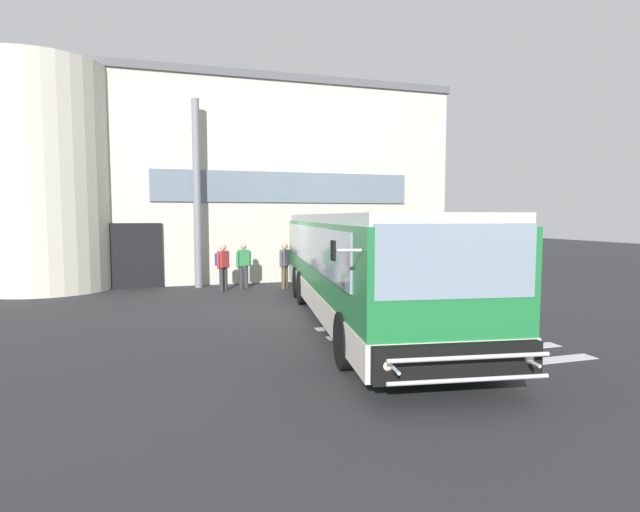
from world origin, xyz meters
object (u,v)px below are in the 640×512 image
bus_main_foreground (361,268)px  passenger_near_column (223,264)px  passenger_at_curb_edge (285,263)px  entry_support_column (197,194)px  passenger_by_doorway (244,263)px

bus_main_foreground → passenger_near_column: size_ratio=7.23×
passenger_near_column → passenger_at_curb_edge: (2.24, -0.05, -0.03)m
bus_main_foreground → passenger_at_curb_edge: size_ratio=7.23×
entry_support_column → bus_main_foreground: bearing=-62.8°
passenger_near_column → passenger_at_curb_edge: same height
passenger_by_doorway → passenger_at_curb_edge: 1.50m
entry_support_column → passenger_by_doorway: (1.57, -0.79, -2.52)m
bus_main_foreground → passenger_by_doorway: (-2.09, 6.33, -0.41)m
entry_support_column → bus_main_foreground: entry_support_column is taller
entry_support_column → passenger_near_column: 2.84m
entry_support_column → bus_main_foreground: size_ratio=0.57×
entry_support_column → bus_main_foreground: (3.66, -7.12, -2.11)m
passenger_at_curb_edge → passenger_by_doorway: bearing=165.2°
entry_support_column → passenger_near_column: bearing=-55.3°
entry_support_column → passenger_by_doorway: size_ratio=4.12×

